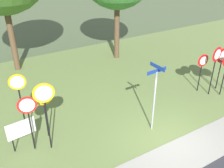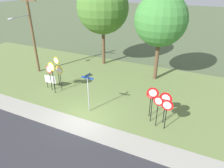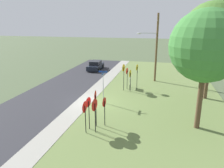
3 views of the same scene
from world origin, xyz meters
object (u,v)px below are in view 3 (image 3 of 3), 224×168
at_px(stop_sign_far_center, 124,71).
at_px(yield_sign_center, 85,110).
at_px(yield_sign_near_left, 95,100).
at_px(yield_sign_far_left, 104,105).
at_px(yield_sign_far_right, 94,108).
at_px(parked_hatchback_near, 96,66).
at_px(stop_sign_near_right, 127,74).
at_px(stop_sign_near_left, 130,76).
at_px(utility_pole, 155,45).
at_px(oak_tree_left, 213,33).
at_px(oak_tree_right, 206,46).
at_px(notice_board, 130,81).
at_px(stop_sign_far_left, 137,72).
at_px(yield_sign_near_right, 88,106).
at_px(street_name_post, 103,84).

xyz_separation_m(stop_sign_far_center, yield_sign_center, (9.72, -0.76, -0.45)).
bearing_deg(yield_sign_near_left, yield_sign_far_left, 107.43).
height_order(yield_sign_far_right, parked_hatchback_near, yield_sign_far_right).
bearing_deg(stop_sign_near_right, yield_sign_center, 3.52).
height_order(yield_sign_center, parked_hatchback_near, yield_sign_center).
bearing_deg(stop_sign_near_left, yield_sign_far_right, 0.08).
height_order(yield_sign_far_left, yield_sign_far_right, yield_sign_far_right).
relative_size(utility_pole, oak_tree_left, 0.90).
height_order(oak_tree_left, oak_tree_right, oak_tree_left).
xyz_separation_m(stop_sign_near_left, utility_pole, (-4.86, 2.20, 2.73)).
height_order(yield_sign_far_right, yield_sign_center, yield_sign_far_right).
height_order(stop_sign_near_right, notice_board, stop_sign_near_right).
height_order(stop_sign_far_left, oak_tree_left, oak_tree_left).
bearing_deg(parked_hatchback_near, stop_sign_near_left, 33.95).
xyz_separation_m(stop_sign_far_center, yield_sign_near_right, (9.13, -0.71, -0.39)).
relative_size(stop_sign_far_left, stop_sign_far_center, 0.97).
relative_size(oak_tree_right, parked_hatchback_near, 1.85).
xyz_separation_m(yield_sign_near_right, yield_sign_far_right, (0.36, 0.56, 0.05)).
height_order(stop_sign_near_right, stop_sign_far_left, stop_sign_far_left).
height_order(stop_sign_near_right, yield_sign_far_right, yield_sign_far_right).
xyz_separation_m(stop_sign_near_left, street_name_post, (4.00, -1.82, 0.10)).
distance_m(stop_sign_far_left, yield_sign_near_left, 9.40).
xyz_separation_m(stop_sign_near_right, stop_sign_far_left, (-0.01, 1.08, 0.29)).
relative_size(stop_sign_far_left, parked_hatchback_near, 0.64).
xyz_separation_m(yield_sign_far_left, oak_tree_right, (-1.26, 6.43, 4.13)).
distance_m(yield_sign_far_right, yield_sign_center, 0.66).
bearing_deg(stop_sign_far_center, yield_sign_near_right, 4.67).
distance_m(stop_sign_far_left, parked_hatchback_near, 11.68).
distance_m(yield_sign_center, notice_board, 10.73).
bearing_deg(street_name_post, stop_sign_near_left, 153.52).
bearing_deg(oak_tree_right, stop_sign_near_right, -140.57).
height_order(yield_sign_near_right, oak_tree_right, oak_tree_right).
distance_m(yield_sign_far_right, notice_board, 10.46).
relative_size(stop_sign_far_left, notice_board, 2.25).
distance_m(stop_sign_near_right, parked_hatchback_near, 10.99).
xyz_separation_m(oak_tree_left, oak_tree_right, (6.57, -1.58, -0.54)).
height_order(stop_sign_near_right, oak_tree_right, oak_tree_right).
bearing_deg(stop_sign_near_left, notice_board, -166.06).
bearing_deg(stop_sign_near_right, yield_sign_far_right, 6.82).
xyz_separation_m(stop_sign_far_left, street_name_post, (4.73, -2.44, -0.22)).
xyz_separation_m(yield_sign_near_right, oak_tree_right, (-1.98, 7.35, 3.98)).
xyz_separation_m(oak_tree_left, parked_hatchback_near, (-9.98, -14.38, -5.65)).
distance_m(street_name_post, parked_hatchback_near, 14.51).
xyz_separation_m(street_name_post, notice_board, (-5.04, 1.67, -0.96)).
height_order(stop_sign_near_left, parked_hatchback_near, stop_sign_near_left).
height_order(yield_sign_near_left, notice_board, yield_sign_near_left).
distance_m(stop_sign_near_left, oak_tree_right, 10.00).
relative_size(stop_sign_near_left, yield_sign_near_right, 1.00).
distance_m(utility_pole, parked_hatchback_near, 10.93).
bearing_deg(yield_sign_center, stop_sign_far_center, 178.60).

